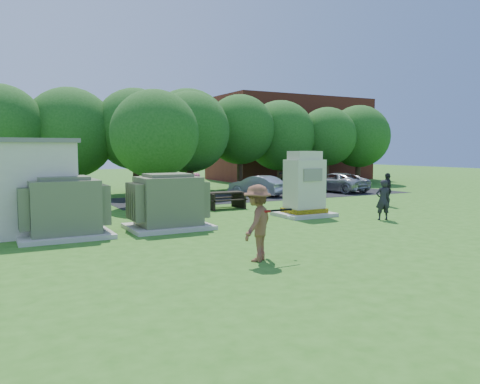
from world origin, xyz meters
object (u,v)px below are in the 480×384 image
person_at_picnic (197,195)px  car_silver_a (257,186)px  car_white (186,189)px  picnic_table (224,198)px  person_walking_right (387,190)px  person_by_generator (383,200)px  transformer_left (64,209)px  transformer_right (168,203)px  car_silver_b (335,182)px  batter (257,223)px  generator_cabinet (304,188)px  car_dark (296,184)px

person_at_picnic → car_silver_a: person_at_picnic is taller
car_white → picnic_table: bearing=-83.9°
picnic_table → person_walking_right: 8.58m
person_by_generator → car_silver_a: 11.46m
transformer_left → transformer_right: same height
car_silver_b → person_at_picnic: bearing=15.1°
car_white → person_at_picnic: bearing=-106.3°
transformer_left → person_walking_right: 16.16m
batter → car_silver_b: batter is taller
car_white → car_silver_b: car_white is taller
batter → car_silver_a: 17.64m
picnic_table → car_white: (-0.39, 4.17, 0.17)m
transformer_right → picnic_table: (4.49, 4.38, -0.45)m
picnic_table → batter: batter is taller
generator_cabinet → picnic_table: bearing=116.0°
person_at_picnic → person_walking_right: (10.22, -1.24, -0.09)m
picnic_table → car_dark: size_ratio=0.42×
batter → car_silver_b: bearing=-174.2°
person_walking_right → batter: bearing=-24.7°
generator_cabinet → person_at_picnic: (-4.28, 2.08, -0.30)m
generator_cabinet → car_silver_b: (9.06, 8.76, -0.60)m
transformer_right → car_dark: transformer_right is taller
transformer_left → car_dark: transformer_left is taller
transformer_right → person_walking_right: 12.47m
transformer_left → person_by_generator: (12.39, -2.27, -0.11)m
transformer_right → car_white: transformer_right is taller
generator_cabinet → car_silver_a: 9.34m
person_by_generator → car_silver_a: person_by_generator is taller
person_walking_right → car_silver_a: size_ratio=0.45×
picnic_table → person_by_generator: bearing=-57.7°
car_silver_b → batter: bearing=33.3°
person_by_generator → batter: bearing=45.4°
transformer_left → car_white: size_ratio=0.74×
person_walking_right → car_silver_a: (-3.16, 8.06, -0.23)m
person_by_generator → person_at_picnic: person_at_picnic is taller
picnic_table → generator_cabinet: bearing=-64.0°
picnic_table → car_dark: car_dark is taller
person_by_generator → car_dark: (3.44, 11.17, -0.17)m
transformer_left → batter: transformer_left is taller
car_silver_a → car_silver_b: car_silver_b is taller
transformer_left → person_by_generator: size_ratio=1.75×
picnic_table → person_walking_right: bearing=-22.4°
generator_cabinet → batter: 8.82m
transformer_right → car_silver_b: size_ratio=0.62×
picnic_table → car_dark: bearing=30.7°
person_at_picnic → car_silver_b: person_at_picnic is taller
transformer_left → person_walking_right: (16.12, 1.12, -0.09)m
person_walking_right → car_white: 11.15m
car_silver_a → transformer_right: bearing=24.0°
person_at_picnic → car_silver_a: bearing=44.8°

